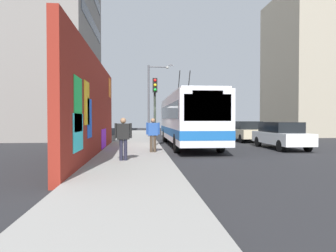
% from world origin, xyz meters
% --- Properties ---
extents(ground_plane, '(80.00, 80.00, 0.00)m').
position_xyz_m(ground_plane, '(0.00, 0.00, 0.00)').
color(ground_plane, '#232326').
extents(sidewalk_slab, '(48.00, 3.20, 0.15)m').
position_xyz_m(sidewalk_slab, '(0.00, 1.60, 0.07)').
color(sidewalk_slab, gray).
rests_on(sidewalk_slab, ground_plane).
extents(graffiti_wall, '(13.47, 0.32, 4.58)m').
position_xyz_m(graffiti_wall, '(-4.28, 3.35, 2.29)').
color(graffiti_wall, maroon).
rests_on(graffiti_wall, ground_plane).
extents(building_far_left, '(13.05, 6.93, 21.25)m').
position_xyz_m(building_far_left, '(10.88, 9.20, 10.62)').
color(building_far_left, gray).
rests_on(building_far_left, ground_plane).
extents(building_far_right, '(8.97, 7.63, 14.78)m').
position_xyz_m(building_far_right, '(12.28, -17.00, 7.39)').
color(building_far_right, '#9E937F').
rests_on(building_far_right, ground_plane).
extents(city_bus, '(11.73, 2.59, 5.06)m').
position_xyz_m(city_bus, '(0.59, -1.80, 1.82)').
color(city_bus, silver).
rests_on(city_bus, ground_plane).
extents(parked_car_white, '(4.66, 1.75, 1.58)m').
position_xyz_m(parked_car_white, '(-1.60, -7.00, 0.83)').
color(parked_car_white, white).
rests_on(parked_car_white, ground_plane).
extents(parked_car_champagne, '(4.56, 1.94, 1.58)m').
position_xyz_m(parked_car_champagne, '(4.36, -7.00, 0.84)').
color(parked_car_champagne, '#C6B793').
rests_on(parked_car_champagne, ground_plane).
extents(parked_car_navy, '(4.50, 1.83, 1.58)m').
position_xyz_m(parked_car_navy, '(10.61, -7.00, 0.83)').
color(parked_car_navy, navy).
rests_on(parked_car_navy, ground_plane).
extents(parked_car_black, '(4.76, 1.85, 1.58)m').
position_xyz_m(parked_car_black, '(16.60, -7.00, 0.84)').
color(parked_car_black, black).
rests_on(parked_car_black, ground_plane).
extents(pedestrian_near_wall, '(0.22, 0.74, 1.66)m').
position_xyz_m(pedestrian_near_wall, '(-6.81, 1.90, 1.12)').
color(pedestrian_near_wall, '#1E1E2D').
rests_on(pedestrian_near_wall, sidewalk_slab).
extents(pedestrian_at_curb, '(0.22, 0.66, 1.64)m').
position_xyz_m(pedestrian_at_curb, '(-4.00, 0.61, 1.11)').
color(pedestrian_at_curb, '#3F3326').
rests_on(pedestrian_at_curb, sidewalk_slab).
extents(traffic_light, '(0.49, 0.28, 4.06)m').
position_xyz_m(traffic_light, '(-0.54, 0.35, 2.89)').
color(traffic_light, '#2D382D').
rests_on(traffic_light, sidewalk_slab).
extents(street_lamp, '(0.44, 1.95, 6.53)m').
position_xyz_m(street_lamp, '(9.16, 0.22, 3.93)').
color(street_lamp, '#4C4C51').
rests_on(street_lamp, sidewalk_slab).
extents(flying_pigeons, '(9.49, 2.72, 3.07)m').
position_xyz_m(flying_pigeons, '(0.92, -0.09, 7.51)').
color(flying_pigeons, gray).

